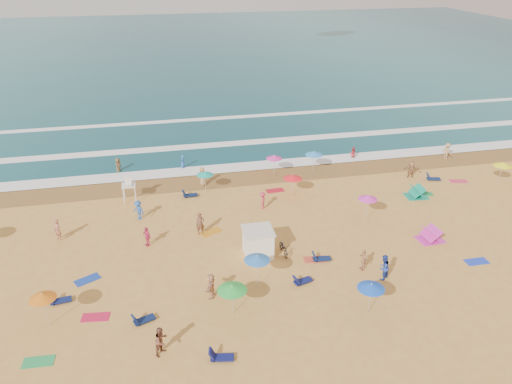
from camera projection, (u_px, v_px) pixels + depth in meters
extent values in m
plane|color=gold|center=(242.00, 246.00, 38.50)|extent=(220.00, 220.00, 0.00)
cube|color=#0C4756|center=(173.00, 50.00, 112.26)|extent=(220.00, 140.00, 0.18)
plane|color=olive|center=(219.00, 180.00, 49.47)|extent=(220.00, 220.00, 0.00)
cube|color=white|center=(215.00, 169.00, 51.63)|extent=(200.00, 2.20, 0.05)
cube|color=white|center=(207.00, 146.00, 57.77)|extent=(200.00, 1.60, 0.05)
cube|color=white|center=(198.00, 120.00, 66.55)|extent=(200.00, 1.20, 0.05)
cube|color=white|center=(258.00, 243.00, 36.96)|extent=(2.00, 2.00, 2.00)
cube|color=silver|center=(258.00, 231.00, 36.50)|extent=(2.20, 2.20, 0.12)
imported|color=black|center=(284.00, 248.00, 37.28)|extent=(0.73, 1.91, 0.99)
cone|color=blue|center=(371.00, 286.00, 30.48)|extent=(1.71, 1.71, 0.35)
cone|color=#14A997|center=(205.00, 173.00, 45.93)|extent=(1.55, 1.55, 0.35)
cone|color=green|center=(232.00, 288.00, 30.44)|extent=(1.85, 1.85, 0.35)
cone|color=#FE1A24|center=(293.00, 177.00, 45.37)|extent=(1.72, 1.72, 0.35)
cone|color=orange|center=(42.00, 296.00, 29.40)|extent=(1.58, 1.58, 0.35)
cone|color=blue|center=(257.00, 258.00, 32.78)|extent=(1.74, 1.74, 0.35)
cone|color=#FFF81A|center=(503.00, 164.00, 47.11)|extent=(1.71, 1.71, 0.35)
cone|color=#E432BE|center=(368.00, 197.00, 40.94)|extent=(1.59, 1.59, 0.35)
cone|color=#328CE3|center=(314.00, 153.00, 50.45)|extent=(1.80, 1.80, 0.35)
cone|color=#E031A3|center=(274.00, 157.00, 49.69)|extent=(1.61, 1.61, 0.35)
cube|color=#101B52|center=(61.00, 300.00, 32.23)|extent=(1.37, 0.74, 0.34)
cube|color=#101553|center=(222.00, 358.00, 27.73)|extent=(1.38, 0.80, 0.34)
cube|color=#0E1C48|center=(144.00, 320.00, 30.56)|extent=(1.41, 0.99, 0.34)
cube|color=#101751|center=(303.00, 281.00, 34.12)|extent=(1.41, 0.91, 0.34)
cube|color=#0F204E|center=(322.00, 259.00, 36.58)|extent=(1.34, 0.67, 0.34)
cube|color=navy|center=(434.00, 179.00, 49.29)|extent=(1.40, 0.88, 0.34)
cube|color=#0E1C46|center=(190.00, 195.00, 46.00)|extent=(1.32, 0.60, 0.34)
cube|color=#C91942|center=(95.00, 317.00, 31.01)|extent=(1.79, 1.06, 0.03)
cube|color=#1A3CA4|center=(87.00, 280.00, 34.51)|extent=(1.91, 1.54, 0.03)
cube|color=#269850|center=(38.00, 362.00, 27.66)|extent=(1.75, 0.96, 0.03)
cube|color=orange|center=(211.00, 232.00, 40.31)|extent=(1.91, 1.55, 0.03)
cube|color=#D44732|center=(315.00, 259.00, 36.77)|extent=(1.78, 1.04, 0.03)
cube|color=red|center=(275.00, 190.00, 47.24)|extent=(1.75, 0.97, 0.03)
cube|color=blue|center=(477.00, 261.00, 36.52)|extent=(1.71, 0.88, 0.03)
cube|color=#228A46|center=(424.00, 194.00, 46.53)|extent=(1.78, 1.03, 0.03)
cube|color=#DB3357|center=(458.00, 181.00, 49.13)|extent=(1.85, 1.22, 0.03)
imported|color=blue|center=(183.00, 163.00, 51.68)|extent=(0.76, 0.75, 1.77)
imported|color=#AE7750|center=(411.00, 169.00, 49.66)|extent=(1.70, 0.82, 1.76)
imported|color=tan|center=(202.00, 176.00, 47.97)|extent=(0.80, 1.02, 1.83)
imported|color=brown|center=(118.00, 166.00, 51.03)|extent=(0.86, 1.00, 1.72)
imported|color=#233EA4|center=(384.00, 267.00, 34.24)|extent=(1.15, 1.09, 1.88)
imported|color=#AE6850|center=(58.00, 230.00, 38.87)|extent=(0.78, 0.75, 1.79)
imported|color=#E03871|center=(147.00, 236.00, 38.21)|extent=(0.85, 0.99, 1.60)
imported|color=tan|center=(211.00, 286.00, 32.48)|extent=(0.96, 1.70, 1.74)
imported|color=tan|center=(447.00, 151.00, 53.89)|extent=(1.03, 1.35, 1.84)
imported|color=#265BB2|center=(138.00, 210.00, 41.91)|extent=(1.24, 1.23, 1.72)
imported|color=#C5313D|center=(353.00, 154.00, 54.31)|extent=(0.89, 0.77, 1.57)
imported|color=#D0344C|center=(262.00, 200.00, 43.68)|extent=(0.92, 1.16, 1.57)
imported|color=brown|center=(200.00, 224.00, 39.68)|extent=(0.69, 0.46, 1.88)
imported|color=brown|center=(161.00, 341.00, 27.87)|extent=(1.11, 1.11, 1.82)
imported|color=tan|center=(363.00, 260.00, 35.35)|extent=(0.47, 0.96, 1.59)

